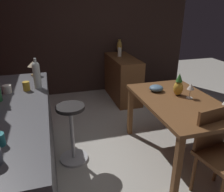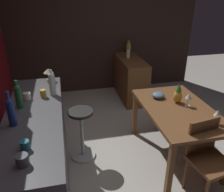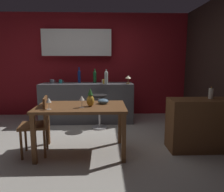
{
  "view_description": "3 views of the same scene",
  "coord_description": "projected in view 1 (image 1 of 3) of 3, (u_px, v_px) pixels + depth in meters",
  "views": [
    {
      "loc": [
        -2.0,
        1.0,
        1.74
      ],
      "look_at": [
        0.44,
        0.31,
        0.7
      ],
      "focal_mm": 35.88,
      "sensor_mm": 36.0,
      "label": 1
    },
    {
      "loc": [
        -2.3,
        1.0,
        2.14
      ],
      "look_at": [
        0.44,
        0.39,
        0.79
      ],
      "focal_mm": 37.2,
      "sensor_mm": 36.0,
      "label": 2
    },
    {
      "loc": [
        0.37,
        -3.54,
        1.4
      ],
      "look_at": [
        0.52,
        0.59,
        0.73
      ],
      "focal_mm": 34.29,
      "sensor_mm": 36.0,
      "label": 3
    }
  ],
  "objects": [
    {
      "name": "fruit_bowl",
      "position": [
        156.0,
        88.0,
        2.77
      ],
      "size": [
        0.17,
        0.17,
        0.08
      ],
      "primitive_type": "ellipsoid",
      "color": "slate",
      "rests_on": "dining_table"
    },
    {
      "name": "wine_glass_left",
      "position": [
        191.0,
        87.0,
        2.53
      ],
      "size": [
        0.08,
        0.08,
        0.17
      ],
      "color": "silver",
      "rests_on": "dining_table"
    },
    {
      "name": "pineapple_centerpiece",
      "position": [
        178.0,
        86.0,
        2.63
      ],
      "size": [
        0.11,
        0.11,
        0.27
      ],
      "color": "gold",
      "rests_on": "dining_table"
    },
    {
      "name": "pillar_candle_tall",
      "position": [
        120.0,
        52.0,
        4.24
      ],
      "size": [
        0.07,
        0.07,
        0.19
      ],
      "color": "white",
      "rests_on": "sideboard_cabinet"
    },
    {
      "name": "counter_lamp",
      "position": [
        33.0,
        65.0,
        2.8
      ],
      "size": [
        0.14,
        0.14,
        0.18
      ],
      "color": "#A58447",
      "rests_on": "kitchen_counter"
    },
    {
      "name": "wine_bottle_clear",
      "position": [
        37.0,
        74.0,
        2.37
      ],
      "size": [
        0.08,
        0.08,
        0.33
      ],
      "color": "silver",
      "rests_on": "kitchen_counter"
    },
    {
      "name": "dining_table",
      "position": [
        179.0,
        107.0,
        2.56
      ],
      "size": [
        1.33,
        0.82,
        0.74
      ],
      "color": "brown",
      "rests_on": "ground_plane"
    },
    {
      "name": "cup_white",
      "position": [
        7.0,
        89.0,
        2.29
      ],
      "size": [
        0.12,
        0.09,
        0.08
      ],
      "color": "white",
      "rests_on": "kitchen_counter"
    },
    {
      "name": "wall_side_right",
      "position": [
        83.0,
        29.0,
        4.39
      ],
      "size": [
        0.1,
        4.4,
        2.6
      ],
      "primitive_type": "cube",
      "color": "#33231E",
      "rests_on": "ground_plane"
    },
    {
      "name": "bar_stool",
      "position": [
        72.0,
        132.0,
        2.57
      ],
      "size": [
        0.34,
        0.34,
        0.71
      ],
      "color": "#262323",
      "rests_on": "ground_plane"
    },
    {
      "name": "cup_mustard",
      "position": [
        26.0,
        86.0,
        2.34
      ],
      "size": [
        0.11,
        0.07,
        0.1
      ],
      "color": "gold",
      "rests_on": "kitchen_counter"
    },
    {
      "name": "chair_near_window",
      "position": [
        218.0,
        151.0,
        2.06
      ],
      "size": [
        0.46,
        0.46,
        0.88
      ],
      "color": "brown",
      "rests_on": "ground_plane"
    },
    {
      "name": "ground_plane",
      "position": [
        146.0,
        160.0,
        2.69
      ],
      "size": [
        9.0,
        9.0,
        0.0
      ],
      "primitive_type": "plane",
      "color": "#B7B2A8"
    },
    {
      "name": "sideboard_cabinet",
      "position": [
        123.0,
        78.0,
        4.35
      ],
      "size": [
        1.1,
        0.44,
        0.82
      ],
      "primitive_type": "cube",
      "color": "brown",
      "rests_on": "ground_plane"
    },
    {
      "name": "vase_brass",
      "position": [
        119.0,
        46.0,
        4.56
      ],
      "size": [
        0.11,
        0.11,
        0.26
      ],
      "color": "#B78C38",
      "rests_on": "sideboard_cabinet"
    },
    {
      "name": "kitchen_counter",
      "position": [
        21.0,
        149.0,
        2.15
      ],
      "size": [
        2.1,
        0.6,
        0.9
      ],
      "primitive_type": "cube",
      "color": "#4C4C51",
      "rests_on": "ground_plane"
    }
  ]
}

